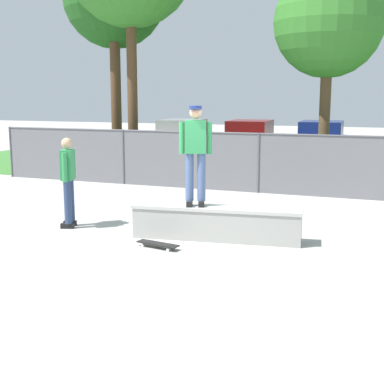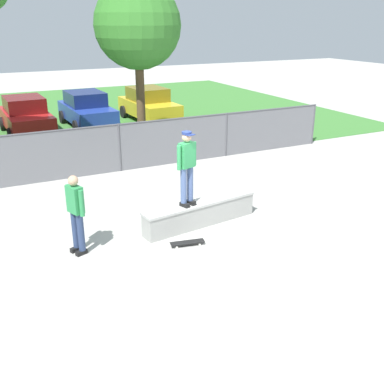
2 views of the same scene
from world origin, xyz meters
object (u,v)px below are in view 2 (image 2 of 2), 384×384
(car_yellow, at_px, (149,104))
(concrete_ledge, at_px, (200,213))
(bystander, at_px, (76,211))
(skateboarder, at_px, (187,165))
(car_red, at_px, (26,116))
(car_blue, at_px, (87,109))
(skateboard, at_px, (187,242))
(tree_far, at_px, (138,26))

(car_yellow, bearing_deg, concrete_ledge, -105.38)
(bystander, bearing_deg, skateboarder, 1.61)
(car_red, xyz_separation_m, car_yellow, (6.00, 0.31, 0.00))
(concrete_ledge, xyz_separation_m, car_yellow, (3.42, 12.44, 0.52))
(concrete_ledge, relative_size, car_blue, 0.74)
(skateboard, xyz_separation_m, bystander, (-2.31, 0.76, 0.94))
(car_red, bearing_deg, tree_far, -55.14)
(car_red, bearing_deg, car_yellow, 2.99)
(skateboarder, relative_size, skateboard, 2.23)
(skateboard, bearing_deg, car_red, 97.88)
(concrete_ledge, relative_size, skateboard, 3.86)
(skateboarder, distance_m, car_blue, 12.57)
(car_red, bearing_deg, skateboard, -82.12)
(skateboarder, bearing_deg, bystander, -178.39)
(car_blue, bearing_deg, concrete_ledge, -91.12)
(car_red, bearing_deg, bystander, -92.38)
(bystander, bearing_deg, tree_far, 59.77)
(car_red, height_order, car_yellow, same)
(car_yellow, distance_m, bystander, 14.15)
(skateboard, relative_size, car_yellow, 0.19)
(skateboard, distance_m, car_yellow, 13.99)
(skateboarder, xyz_separation_m, car_yellow, (3.81, 12.49, -0.82))
(concrete_ledge, xyz_separation_m, tree_far, (1.03, 6.94, 4.35))
(skateboard, relative_size, tree_far, 0.13)
(concrete_ledge, xyz_separation_m, bystander, (-3.09, -0.12, 0.69))
(car_blue, bearing_deg, tree_far, -81.95)
(car_blue, xyz_separation_m, car_yellow, (3.18, -0.04, 0.00))
(concrete_ledge, relative_size, car_red, 0.74)
(concrete_ledge, distance_m, bystander, 3.17)
(concrete_ledge, xyz_separation_m, car_blue, (0.24, 12.48, 0.52))
(tree_far, bearing_deg, bystander, -120.23)
(skateboarder, distance_m, skateboard, 1.83)
(skateboarder, distance_m, car_yellow, 13.08)
(skateboarder, relative_size, tree_far, 0.29)
(bystander, bearing_deg, skateboard, -18.18)
(skateboard, height_order, car_red, car_red)
(bystander, bearing_deg, car_yellow, 62.59)
(tree_far, relative_size, car_yellow, 1.46)
(car_red, relative_size, car_blue, 1.00)
(skateboarder, relative_size, car_yellow, 0.43)
(concrete_ledge, distance_m, skateboarder, 1.40)
(skateboard, bearing_deg, bystander, 161.82)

